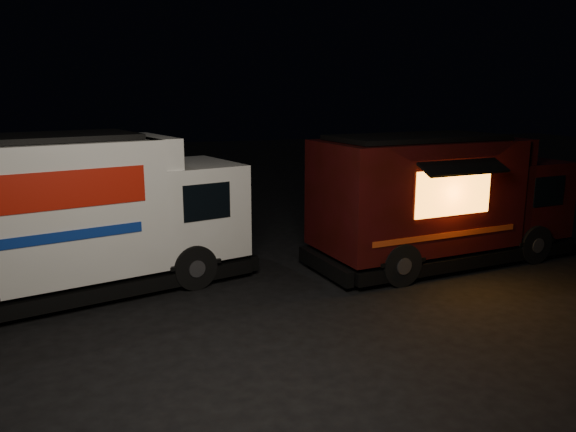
% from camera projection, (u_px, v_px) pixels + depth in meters
% --- Properties ---
extents(ground, '(80.00, 80.00, 0.00)m').
position_uv_depth(ground, '(308.00, 306.00, 11.64)').
color(ground, black).
rests_on(ground, ground).
extents(white_truck, '(8.15, 4.70, 3.50)m').
position_uv_depth(white_truck, '(75.00, 215.00, 12.09)').
color(white_truck, silver).
rests_on(white_truck, ground).
extents(red_truck, '(7.42, 3.55, 3.32)m').
position_uv_depth(red_truck, '(444.00, 199.00, 14.46)').
color(red_truck, '#32090B').
rests_on(red_truck, ground).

